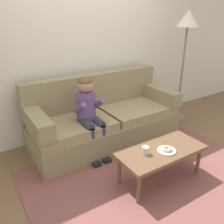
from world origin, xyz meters
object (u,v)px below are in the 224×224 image
donut (167,149)px  floor_lamp (187,29)px  person_child (89,110)px  couch (104,120)px  toy_controller (160,158)px  mug (146,150)px  coffee_table (161,153)px

donut → floor_lamp: bearing=38.9°
person_child → donut: size_ratio=9.18×
couch → floor_lamp: (1.59, -0.02, 1.24)m
couch → toy_controller: bearing=-66.6°
person_child → toy_controller: size_ratio=4.87×
toy_controller → donut: bearing=-106.3°
floor_lamp → mug: bearing=-147.1°
person_child → mug: size_ratio=12.24×
coffee_table → person_child: (-0.44, 0.95, 0.31)m
donut → mug: bearing=160.0°
couch → toy_controller: size_ratio=9.80×
donut → couch: bearing=95.1°
coffee_table → toy_controller: size_ratio=4.61×
floor_lamp → donut: bearing=-141.1°
toy_controller → floor_lamp: bearing=56.0°
coffee_table → mug: 0.23m
donut → toy_controller: 0.61m
donut → mug: (-0.24, 0.09, 0.01)m
coffee_table → toy_controller: (0.29, 0.29, -0.34)m
couch → toy_controller: (0.37, -0.87, -0.33)m
mug → toy_controller: bearing=27.5°
couch → person_child: (-0.35, -0.21, 0.32)m
person_child → donut: bearing=-65.2°
couch → person_child: 0.52m
couch → mug: size_ratio=24.62×
toy_controller → floor_lamp: floor_lamp is taller
person_child → mug: (0.23, -0.92, -0.21)m
couch → person_child: person_child is taller
mug → floor_lamp: size_ratio=0.05×
couch → mug: bearing=-96.4°
donut → coffee_table: bearing=113.3°
toy_controller → coffee_table: bearing=-113.6°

